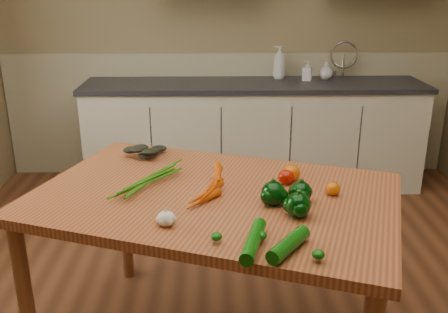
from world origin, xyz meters
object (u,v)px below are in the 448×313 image
at_px(zucchini_b, 253,241).
at_px(soap_bottle_a, 279,62).
at_px(tomato_a, 286,177).
at_px(pepper_c, 298,205).
at_px(carrot_bunch, 191,183).
at_px(zucchini_a, 289,245).
at_px(leafy_greens, 142,146).
at_px(garlic_bulb, 166,218).
at_px(soap_bottle_c, 326,71).
at_px(tomato_b, 291,173).
at_px(pepper_b, 301,192).
at_px(pepper_a, 273,193).
at_px(tomato_c, 333,189).
at_px(table, 214,212).
at_px(soap_bottle_b, 307,71).

bearing_deg(zucchini_b, soap_bottle_a, 80.98).
bearing_deg(tomato_a, pepper_c, -90.06).
bearing_deg(carrot_bunch, zucchini_a, -36.66).
relative_size(leafy_greens, garlic_bulb, 3.25).
relative_size(soap_bottle_c, tomato_b, 1.83).
height_order(tomato_a, tomato_b, tomato_b).
relative_size(pepper_b, zucchini_a, 0.40).
distance_m(pepper_a, tomato_a, 0.24).
distance_m(tomato_a, zucchini_b, 0.60).
distance_m(tomato_c, zucchini_b, 0.58).
bearing_deg(pepper_c, soap_bottle_a, 84.48).
height_order(carrot_bunch, tomato_a, carrot_bunch).
distance_m(table, zucchini_b, 0.50).
bearing_deg(zucchini_a, garlic_bulb, 155.03).
bearing_deg(tomato_a, pepper_b, -80.00).
bearing_deg(soap_bottle_a, soap_bottle_c, 79.53).
xyz_separation_m(table, tomato_c, (0.51, -0.03, 0.12)).
xyz_separation_m(table, soap_bottle_b, (0.80, 2.19, 0.24)).
xyz_separation_m(soap_bottle_c, pepper_a, (-0.72, -2.36, -0.09)).
distance_m(garlic_bulb, zucchini_b, 0.36).
xyz_separation_m(soap_bottle_a, pepper_b, (-0.21, -2.38, -0.16)).
relative_size(table, soap_bottle_a, 6.50).
relative_size(table, tomato_b, 22.44).
distance_m(pepper_b, tomato_c, 0.17).
distance_m(soap_bottle_b, zucchini_b, 2.74).
xyz_separation_m(soap_bottle_a, tomato_b, (-0.21, -2.14, -0.17)).
height_order(soap_bottle_a, tomato_b, soap_bottle_a).
relative_size(soap_bottle_a, pepper_a, 2.75).
height_order(soap_bottle_c, tomato_a, soap_bottle_c).
xyz_separation_m(tomato_c, zucchini_a, (-0.26, -0.47, -0.00)).
bearing_deg(soap_bottle_a, tomato_c, -5.77).
bearing_deg(zucchini_a, table, 116.85).
bearing_deg(tomato_c, soap_bottle_c, 78.68).
distance_m(soap_bottle_b, pepper_b, 2.33).
bearing_deg(tomato_c, soap_bottle_a, 88.56).
xyz_separation_m(soap_bottle_b, tomato_c, (-0.29, -2.22, -0.12)).
height_order(pepper_b, zucchini_a, pepper_b).
bearing_deg(tomato_c, leafy_greens, 149.28).
bearing_deg(pepper_a, tomato_a, 68.91).
bearing_deg(tomato_c, soap_bottle_b, 82.68).
height_order(carrot_bunch, tomato_b, carrot_bunch).
distance_m(soap_bottle_b, tomato_b, 2.10).
distance_m(carrot_bunch, tomato_b, 0.47).
bearing_deg(soap_bottle_b, pepper_b, 6.74).
bearing_deg(garlic_bulb, leafy_greens, 103.81).
distance_m(leafy_greens, pepper_a, 0.88).
bearing_deg(soap_bottle_b, carrot_bunch, -5.07).
bearing_deg(zucchini_b, garlic_bulb, 151.79).
relative_size(pepper_b, tomato_a, 1.22).
height_order(soap_bottle_b, tomato_a, soap_bottle_b).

